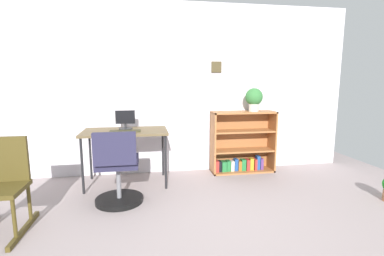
{
  "coord_description": "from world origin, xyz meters",
  "views": [
    {
      "loc": [
        -0.45,
        -1.95,
        1.32
      ],
      "look_at": [
        0.12,
        1.4,
        0.76
      ],
      "focal_mm": 26.46,
      "sensor_mm": 36.0,
      "label": 1
    }
  ],
  "objects": [
    {
      "name": "ground_plane",
      "position": [
        0.0,
        0.0,
        0.0
      ],
      "size": [
        6.24,
        6.24,
        0.0
      ],
      "primitive_type": "plane",
      "color": "gray"
    },
    {
      "name": "wall_back",
      "position": [
        0.0,
        2.15,
        1.21
      ],
      "size": [
        5.2,
        0.12,
        2.42
      ],
      "color": "silver",
      "rests_on": "ground_plane"
    },
    {
      "name": "desk",
      "position": [
        -0.7,
        1.68,
        0.65
      ],
      "size": [
        1.06,
        0.61,
        0.71
      ],
      "color": "brown",
      "rests_on": "ground_plane"
    },
    {
      "name": "monitor",
      "position": [
        -0.69,
        1.79,
        0.82
      ],
      "size": [
        0.25,
        0.18,
        0.25
      ],
      "color": "#262628",
      "rests_on": "desk"
    },
    {
      "name": "keyboard",
      "position": [
        -0.69,
        1.58,
        0.72
      ],
      "size": [
        0.38,
        0.11,
        0.02
      ],
      "primitive_type": "cube",
      "color": "#2F2E1B",
      "rests_on": "desk"
    },
    {
      "name": "office_chair",
      "position": [
        -0.75,
        1.05,
        0.36
      ],
      "size": [
        0.52,
        0.55,
        0.83
      ],
      "color": "black",
      "rests_on": "ground_plane"
    },
    {
      "name": "rocking_chair",
      "position": [
        -1.71,
        0.67,
        0.43
      ],
      "size": [
        0.42,
        0.64,
        0.83
      ],
      "color": "#463A17",
      "rests_on": "ground_plane"
    },
    {
      "name": "bookshelf_low",
      "position": [
        0.96,
        1.96,
        0.39
      ],
      "size": [
        0.93,
        0.3,
        0.9
      ],
      "color": "#9E6135",
      "rests_on": "ground_plane"
    },
    {
      "name": "potted_plant_on_shelf",
      "position": [
        1.11,
        1.9,
        1.09
      ],
      "size": [
        0.25,
        0.25,
        0.33
      ],
      "color": "#B7B2A8",
      "rests_on": "bookshelf_low"
    }
  ]
}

